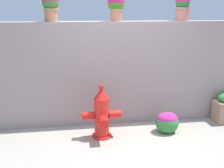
# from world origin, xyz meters

# --- Properties ---
(ground_plane) EXTENTS (24.00, 24.00, 0.00)m
(ground_plane) POSITION_xyz_m (0.00, 0.00, 0.00)
(ground_plane) COLOR #A0988B
(stone_wall) EXTENTS (5.25, 0.39, 1.81)m
(stone_wall) POSITION_xyz_m (0.00, 1.13, 0.91)
(stone_wall) COLOR gray
(stone_wall) RESTS_ON ground
(potted_plant_1) EXTENTS (0.29, 0.29, 0.45)m
(potted_plant_1) POSITION_xyz_m (-1.10, 1.12, 2.09)
(potted_plant_1) COLOR #B0724F
(potted_plant_1) RESTS_ON stone_wall
(potted_plant_2) EXTENTS (0.29, 0.29, 0.43)m
(potted_plant_2) POSITION_xyz_m (-0.01, 1.11, 2.08)
(potted_plant_2) COLOR #BC7253
(potted_plant_2) RESTS_ON stone_wall
(potted_plant_3) EXTENTS (0.28, 0.28, 0.43)m
(potted_plant_3) POSITION_xyz_m (1.20, 1.16, 2.06)
(potted_plant_3) COLOR #C27161
(potted_plant_3) RESTS_ON stone_wall
(fire_hydrant) EXTENTS (0.63, 0.49, 0.86)m
(fire_hydrant) POSITION_xyz_m (-0.35, 0.41, 0.39)
(fire_hydrant) COLOR red
(fire_hydrant) RESTS_ON ground
(flower_bush_left) EXTENTS (0.39, 0.35, 0.36)m
(flower_bush_left) POSITION_xyz_m (0.76, 0.44, 0.19)
(flower_bush_left) COLOR #368139
(flower_bush_left) RESTS_ON ground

